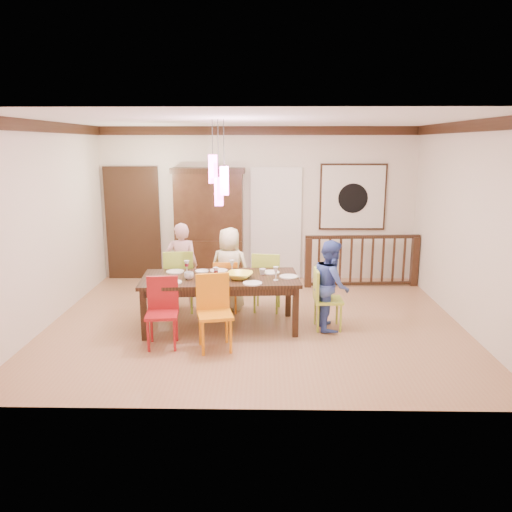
{
  "coord_description": "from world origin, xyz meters",
  "views": [
    {
      "loc": [
        0.15,
        -7.01,
        2.59
      ],
      "look_at": [
        0.01,
        0.12,
        0.98
      ],
      "focal_mm": 35.0,
      "sensor_mm": 36.0,
      "label": 1
    }
  ],
  "objects_px": {
    "balustrade": "(362,260)",
    "person_far_mid": "(230,269)",
    "person_far_left": "(182,266)",
    "dining_table": "(220,282)",
    "china_hutch": "(209,225)",
    "person_end_right": "(331,285)",
    "chair_far_left": "(179,276)",
    "chair_end_right": "(328,295)"
  },
  "relations": [
    {
      "from": "dining_table",
      "to": "person_far_left",
      "type": "bearing_deg",
      "value": 123.66
    },
    {
      "from": "balustrade",
      "to": "person_far_left",
      "type": "distance_m",
      "value": 3.36
    },
    {
      "from": "person_far_mid",
      "to": "person_end_right",
      "type": "xyz_separation_m",
      "value": [
        1.49,
        -0.82,
        -0.02
      ]
    },
    {
      "from": "dining_table",
      "to": "person_far_left",
      "type": "height_order",
      "value": "person_far_left"
    },
    {
      "from": "balustrade",
      "to": "china_hutch",
      "type": "bearing_deg",
      "value": 169.12
    },
    {
      "from": "person_far_mid",
      "to": "person_end_right",
      "type": "distance_m",
      "value": 1.7
    },
    {
      "from": "chair_end_right",
      "to": "china_hutch",
      "type": "bearing_deg",
      "value": 36.28
    },
    {
      "from": "chair_far_left",
      "to": "china_hutch",
      "type": "distance_m",
      "value": 1.89
    },
    {
      "from": "dining_table",
      "to": "person_end_right",
      "type": "bearing_deg",
      "value": -4.06
    },
    {
      "from": "dining_table",
      "to": "china_hutch",
      "type": "bearing_deg",
      "value": 95.42
    },
    {
      "from": "chair_end_right",
      "to": "china_hutch",
      "type": "xyz_separation_m",
      "value": [
        -1.96,
        2.53,
        0.58
      ]
    },
    {
      "from": "chair_end_right",
      "to": "china_hutch",
      "type": "height_order",
      "value": "china_hutch"
    },
    {
      "from": "balustrade",
      "to": "person_end_right",
      "type": "distance_m",
      "value": 2.33
    },
    {
      "from": "person_far_left",
      "to": "person_far_mid",
      "type": "xyz_separation_m",
      "value": [
        0.76,
        -0.06,
        -0.03
      ]
    },
    {
      "from": "china_hutch",
      "to": "balustrade",
      "type": "bearing_deg",
      "value": -6.95
    },
    {
      "from": "china_hutch",
      "to": "chair_far_left",
      "type": "bearing_deg",
      "value": -98.81
    },
    {
      "from": "dining_table",
      "to": "balustrade",
      "type": "xyz_separation_m",
      "value": [
        2.41,
        2.17,
        -0.17
      ]
    },
    {
      "from": "china_hutch",
      "to": "person_far_left",
      "type": "xyz_separation_m",
      "value": [
        -0.26,
        -1.63,
        -0.39
      ]
    },
    {
      "from": "balustrade",
      "to": "person_far_mid",
      "type": "relative_size",
      "value": 1.61
    },
    {
      "from": "china_hutch",
      "to": "person_end_right",
      "type": "relative_size",
      "value": 1.68
    },
    {
      "from": "dining_table",
      "to": "person_end_right",
      "type": "xyz_separation_m",
      "value": [
        1.57,
        0.01,
        -0.03
      ]
    },
    {
      "from": "chair_far_left",
      "to": "dining_table",
      "type": "bearing_deg",
      "value": 127.12
    },
    {
      "from": "dining_table",
      "to": "person_far_left",
      "type": "distance_m",
      "value": 1.12
    },
    {
      "from": "chair_far_left",
      "to": "person_far_left",
      "type": "bearing_deg",
      "value": -103.59
    },
    {
      "from": "china_hutch",
      "to": "person_end_right",
      "type": "bearing_deg",
      "value": -51.52
    },
    {
      "from": "balustrade",
      "to": "person_end_right",
      "type": "xyz_separation_m",
      "value": [
        -0.84,
        -2.16,
        0.14
      ]
    },
    {
      "from": "chair_far_left",
      "to": "person_end_right",
      "type": "xyz_separation_m",
      "value": [
        2.27,
        -0.71,
        0.07
      ]
    },
    {
      "from": "person_far_mid",
      "to": "person_far_left",
      "type": "bearing_deg",
      "value": 8.29
    },
    {
      "from": "chair_far_left",
      "to": "china_hutch",
      "type": "xyz_separation_m",
      "value": [
        0.28,
        1.8,
        0.51
      ]
    },
    {
      "from": "chair_far_left",
      "to": "china_hutch",
      "type": "bearing_deg",
      "value": -106.38
    },
    {
      "from": "dining_table",
      "to": "chair_end_right",
      "type": "xyz_separation_m",
      "value": [
        1.53,
        -0.02,
        -0.17
      ]
    },
    {
      "from": "person_far_left",
      "to": "person_far_mid",
      "type": "distance_m",
      "value": 0.77
    },
    {
      "from": "person_far_left",
      "to": "person_far_mid",
      "type": "relative_size",
      "value": 1.05
    },
    {
      "from": "chair_end_right",
      "to": "person_end_right",
      "type": "height_order",
      "value": "person_end_right"
    },
    {
      "from": "balustrade",
      "to": "person_far_left",
      "type": "bearing_deg",
      "value": -161.44
    },
    {
      "from": "person_far_left",
      "to": "balustrade",
      "type": "bearing_deg",
      "value": -162.1
    },
    {
      "from": "china_hutch",
      "to": "person_end_right",
      "type": "xyz_separation_m",
      "value": [
        2.0,
        -2.51,
        -0.44
      ]
    },
    {
      "from": "dining_table",
      "to": "person_far_mid",
      "type": "xyz_separation_m",
      "value": [
        0.07,
        0.83,
        -0.01
      ]
    },
    {
      "from": "chair_end_right",
      "to": "person_far_left",
      "type": "relative_size",
      "value": 0.63
    },
    {
      "from": "chair_far_left",
      "to": "balustrade",
      "type": "relative_size",
      "value": 0.47
    },
    {
      "from": "dining_table",
      "to": "person_far_mid",
      "type": "distance_m",
      "value": 0.83
    },
    {
      "from": "china_hutch",
      "to": "person_end_right",
      "type": "height_order",
      "value": "china_hutch"
    }
  ]
}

